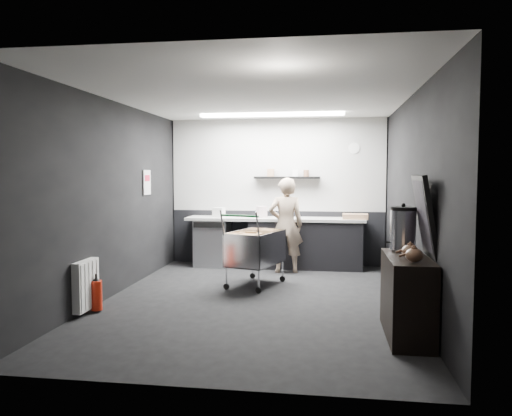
# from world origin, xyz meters

# --- Properties ---
(floor) EXTENTS (5.50, 5.50, 0.00)m
(floor) POSITION_xyz_m (0.00, 0.00, 0.00)
(floor) COLOR black
(floor) RESTS_ON ground
(ceiling) EXTENTS (5.50, 5.50, 0.00)m
(ceiling) POSITION_xyz_m (0.00, 0.00, 2.70)
(ceiling) COLOR silver
(ceiling) RESTS_ON wall_back
(wall_back) EXTENTS (5.50, 0.00, 5.50)m
(wall_back) POSITION_xyz_m (0.00, 2.75, 1.35)
(wall_back) COLOR black
(wall_back) RESTS_ON floor
(wall_front) EXTENTS (5.50, 0.00, 5.50)m
(wall_front) POSITION_xyz_m (0.00, -2.75, 1.35)
(wall_front) COLOR black
(wall_front) RESTS_ON floor
(wall_left) EXTENTS (0.00, 5.50, 5.50)m
(wall_left) POSITION_xyz_m (-2.00, 0.00, 1.35)
(wall_left) COLOR black
(wall_left) RESTS_ON floor
(wall_right) EXTENTS (0.00, 5.50, 5.50)m
(wall_right) POSITION_xyz_m (2.00, 0.00, 1.35)
(wall_right) COLOR black
(wall_right) RESTS_ON floor
(kitchen_wall_panel) EXTENTS (3.95, 0.02, 1.70)m
(kitchen_wall_panel) POSITION_xyz_m (0.00, 2.73, 1.85)
(kitchen_wall_panel) COLOR #B0AFAB
(kitchen_wall_panel) RESTS_ON wall_back
(dado_panel) EXTENTS (3.95, 0.02, 1.00)m
(dado_panel) POSITION_xyz_m (0.00, 2.73, 0.50)
(dado_panel) COLOR black
(dado_panel) RESTS_ON wall_back
(floating_shelf) EXTENTS (1.20, 0.22, 0.04)m
(floating_shelf) POSITION_xyz_m (0.20, 2.62, 1.62)
(floating_shelf) COLOR black
(floating_shelf) RESTS_ON wall_back
(wall_clock) EXTENTS (0.20, 0.03, 0.20)m
(wall_clock) POSITION_xyz_m (1.40, 2.72, 2.15)
(wall_clock) COLOR white
(wall_clock) RESTS_ON wall_back
(poster) EXTENTS (0.02, 0.30, 0.40)m
(poster) POSITION_xyz_m (-1.98, 1.30, 1.55)
(poster) COLOR silver
(poster) RESTS_ON wall_left
(poster_red_band) EXTENTS (0.02, 0.22, 0.10)m
(poster_red_band) POSITION_xyz_m (-1.98, 1.30, 1.62)
(poster_red_band) COLOR red
(poster_red_band) RESTS_ON poster
(radiator) EXTENTS (0.10, 0.50, 0.60)m
(radiator) POSITION_xyz_m (-1.94, -0.90, 0.35)
(radiator) COLOR white
(radiator) RESTS_ON wall_left
(ceiling_strip) EXTENTS (2.40, 0.20, 0.04)m
(ceiling_strip) POSITION_xyz_m (0.00, 1.85, 2.67)
(ceiling_strip) COLOR white
(ceiling_strip) RESTS_ON ceiling
(prep_counter) EXTENTS (3.20, 0.61, 0.90)m
(prep_counter) POSITION_xyz_m (0.14, 2.42, 0.46)
(prep_counter) COLOR black
(prep_counter) RESTS_ON floor
(person) EXTENTS (0.65, 0.49, 1.62)m
(person) POSITION_xyz_m (0.24, 1.97, 0.81)
(person) COLOR beige
(person) RESTS_ON floor
(shopping_cart) EXTENTS (0.89, 1.19, 1.12)m
(shopping_cart) POSITION_xyz_m (-0.13, 0.90, 0.53)
(shopping_cart) COLOR silver
(shopping_cart) RESTS_ON floor
(sideboard) EXTENTS (0.48, 1.12, 1.68)m
(sideboard) POSITION_xyz_m (1.78, -1.20, 0.54)
(sideboard) COLOR black
(sideboard) RESTS_ON floor
(fire_extinguisher) EXTENTS (0.14, 0.14, 0.45)m
(fire_extinguisher) POSITION_xyz_m (-1.85, -0.81, 0.22)
(fire_extinguisher) COLOR #B41E0C
(fire_extinguisher) RESTS_ON floor
(cardboard_box) EXTENTS (0.45, 0.35, 0.09)m
(cardboard_box) POSITION_xyz_m (1.42, 2.37, 0.94)
(cardboard_box) COLOR #9D7554
(cardboard_box) RESTS_ON prep_counter
(pink_tub) EXTENTS (0.20, 0.20, 0.20)m
(pink_tub) POSITION_xyz_m (-0.24, 2.42, 1.00)
(pink_tub) COLOR beige
(pink_tub) RESTS_ON prep_counter
(white_container) EXTENTS (0.23, 0.19, 0.17)m
(white_container) POSITION_xyz_m (-1.02, 2.37, 0.99)
(white_container) COLOR white
(white_container) RESTS_ON prep_counter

